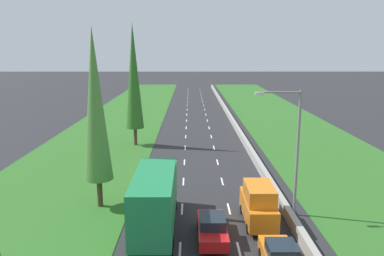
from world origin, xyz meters
TOP-DOWN VIEW (x-y plane):
  - ground_plane at (0.00, 60.00)m, footprint 300.00×300.00m
  - grass_verge_left at (-12.65, 60.00)m, footprint 14.00×140.00m
  - grass_verge_right at (14.35, 60.00)m, footprint 14.00×140.00m
  - median_barrier at (5.70, 60.00)m, footprint 0.44×120.00m
  - lane_markings at (0.00, 60.00)m, footprint 3.64×116.00m
  - green_box_truck_left_lane at (-3.36, 23.49)m, footprint 2.46×9.40m
  - orange_van_right_lane at (3.49, 24.61)m, footprint 1.96×4.90m
  - red_sedan_centre_lane at (0.22, 22.29)m, footprint 1.82×4.50m
  - poplar_tree_second at (-7.96, 27.53)m, footprint 2.13×2.13m
  - poplar_tree_third at (-7.94, 46.41)m, footprint 2.17×2.17m
  - street_light_mast at (5.98, 25.95)m, footprint 3.20×0.28m

SIDE VIEW (x-z plane):
  - ground_plane at x=0.00m, z-range 0.00..0.00m
  - lane_markings at x=0.00m, z-range 0.00..0.01m
  - grass_verge_left at x=-12.65m, z-range 0.00..0.04m
  - grass_verge_right at x=14.35m, z-range 0.00..0.04m
  - median_barrier at x=5.70m, z-range 0.00..0.85m
  - red_sedan_centre_lane at x=0.22m, z-range -0.01..1.63m
  - orange_van_right_lane at x=3.49m, z-range -0.01..2.81m
  - green_box_truck_left_lane at x=-3.36m, z-range 0.09..4.27m
  - street_light_mast at x=5.98m, z-range 0.73..9.73m
  - poplar_tree_second at x=-7.96m, z-range 1.05..14.39m
  - poplar_tree_third at x=-7.94m, z-range 1.05..15.94m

